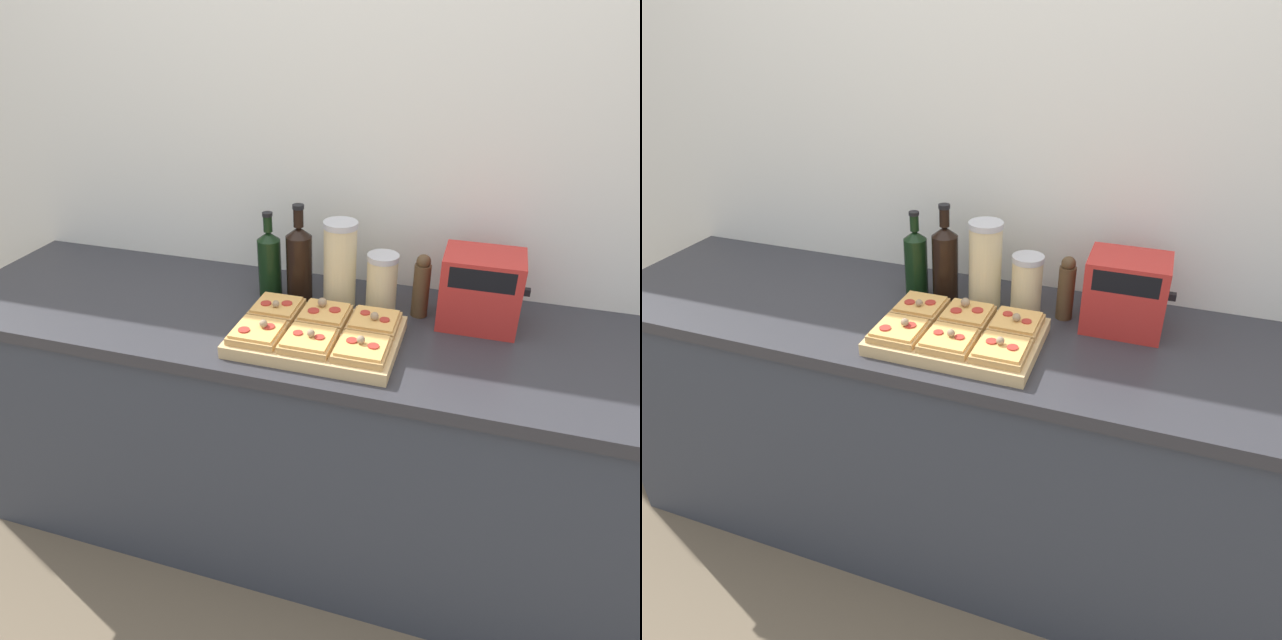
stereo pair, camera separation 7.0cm
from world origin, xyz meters
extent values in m
plane|color=brown|center=(0.00, 0.00, 0.00)|extent=(12.00, 12.00, 0.00)
cube|color=silver|center=(0.00, 0.68, 1.25)|extent=(6.00, 0.06, 2.50)
cube|color=#333842|center=(0.00, 0.32, 0.44)|extent=(2.60, 0.64, 0.88)
cube|color=#2D2D33|center=(0.00, 0.32, 0.90)|extent=(2.63, 0.67, 0.04)
cube|color=tan|center=(-0.06, 0.20, 0.93)|extent=(0.46, 0.32, 0.04)
cube|color=tan|center=(-0.20, 0.28, 0.96)|extent=(0.14, 0.14, 0.02)
cube|color=#E5A856|center=(-0.20, 0.28, 0.98)|extent=(0.13, 0.13, 0.01)
cylinder|color=#AD2D23|center=(-0.23, 0.26, 0.98)|extent=(0.03, 0.03, 0.00)
cylinder|color=#AD2D23|center=(-0.17, 0.28, 0.98)|extent=(0.03, 0.03, 0.00)
sphere|color=#937A5B|center=(-0.20, 0.25, 0.99)|extent=(0.02, 0.02, 0.02)
cube|color=tan|center=(-0.06, 0.28, 0.96)|extent=(0.14, 0.14, 0.02)
cube|color=#E5A856|center=(-0.06, 0.28, 0.98)|extent=(0.13, 0.13, 0.01)
cylinder|color=#AD2D23|center=(-0.09, 0.26, 0.98)|extent=(0.03, 0.03, 0.00)
cylinder|color=#AD2D23|center=(-0.03, 0.28, 0.98)|extent=(0.03, 0.03, 0.00)
sphere|color=#937A5B|center=(-0.07, 0.30, 0.99)|extent=(0.03, 0.03, 0.03)
cube|color=tan|center=(0.09, 0.28, 0.96)|extent=(0.14, 0.14, 0.02)
cube|color=#E5A856|center=(0.09, 0.28, 0.98)|extent=(0.13, 0.13, 0.01)
cylinder|color=#AD2D23|center=(0.06, 0.29, 0.98)|extent=(0.03, 0.03, 0.00)
cylinder|color=#AD2D23|center=(0.12, 0.27, 0.98)|extent=(0.03, 0.03, 0.00)
sphere|color=#937A5B|center=(0.10, 0.26, 0.99)|extent=(0.02, 0.02, 0.02)
cube|color=tan|center=(-0.20, 0.12, 0.96)|extent=(0.14, 0.14, 0.02)
cube|color=#E5A856|center=(-0.20, 0.12, 0.98)|extent=(0.13, 0.13, 0.01)
cylinder|color=#AD2D23|center=(-0.23, 0.10, 0.98)|extent=(0.03, 0.03, 0.00)
cylinder|color=#AD2D23|center=(-0.18, 0.14, 0.98)|extent=(0.03, 0.03, 0.00)
sphere|color=#937A5B|center=(-0.19, 0.13, 0.99)|extent=(0.02, 0.02, 0.02)
cube|color=tan|center=(-0.06, 0.12, 0.96)|extent=(0.14, 0.14, 0.02)
cube|color=#E5A856|center=(-0.06, 0.12, 0.98)|extent=(0.13, 0.13, 0.01)
cylinder|color=#AD2D23|center=(-0.09, 0.13, 0.98)|extent=(0.03, 0.03, 0.00)
cylinder|color=#AD2D23|center=(-0.02, 0.12, 0.98)|extent=(0.03, 0.03, 0.00)
sphere|color=#937A5B|center=(-0.05, 0.12, 0.99)|extent=(0.02, 0.02, 0.02)
cube|color=tan|center=(0.09, 0.12, 0.96)|extent=(0.14, 0.14, 0.02)
cube|color=#E5A856|center=(0.09, 0.12, 0.98)|extent=(0.13, 0.13, 0.01)
cylinder|color=#AD2D23|center=(0.06, 0.13, 0.98)|extent=(0.03, 0.03, 0.00)
cylinder|color=#AD2D23|center=(0.12, 0.12, 0.98)|extent=(0.03, 0.03, 0.00)
sphere|color=#937A5B|center=(0.09, 0.13, 0.99)|extent=(0.02, 0.02, 0.02)
cylinder|color=black|center=(-0.29, 0.45, 1.01)|extent=(0.08, 0.08, 0.19)
cone|color=black|center=(-0.29, 0.45, 1.12)|extent=(0.08, 0.08, 0.03)
cylinder|color=black|center=(-0.29, 0.45, 1.16)|extent=(0.03, 0.03, 0.05)
cylinder|color=black|center=(-0.29, 0.45, 1.19)|extent=(0.03, 0.03, 0.01)
cylinder|color=black|center=(-0.19, 0.45, 1.02)|extent=(0.08, 0.08, 0.22)
cone|color=black|center=(-0.19, 0.45, 1.15)|extent=(0.08, 0.08, 0.03)
cylinder|color=black|center=(-0.19, 0.45, 1.19)|extent=(0.03, 0.03, 0.06)
cylinder|color=black|center=(-0.19, 0.45, 1.23)|extent=(0.04, 0.04, 0.01)
cylinder|color=beige|center=(-0.06, 0.45, 1.05)|extent=(0.10, 0.10, 0.26)
cylinder|color=#B2B2B7|center=(-0.06, 0.45, 1.18)|extent=(0.11, 0.11, 0.02)
cylinder|color=beige|center=(0.08, 0.45, 1.00)|extent=(0.09, 0.09, 0.17)
cylinder|color=#B2B2B7|center=(0.08, 0.45, 1.09)|extent=(0.10, 0.10, 0.02)
cylinder|color=#47331E|center=(0.20, 0.45, 1.00)|extent=(0.05, 0.05, 0.17)
sphere|color=#47331E|center=(0.20, 0.45, 1.10)|extent=(0.04, 0.04, 0.04)
cube|color=red|center=(0.37, 0.45, 1.03)|extent=(0.23, 0.18, 0.22)
cube|color=black|center=(0.37, 0.36, 1.10)|extent=(0.18, 0.01, 0.06)
cube|color=black|center=(0.50, 0.45, 1.04)|extent=(0.02, 0.02, 0.02)
camera|label=1|loc=(0.36, -1.13, 1.77)|focal=32.00mm
camera|label=2|loc=(0.42, -1.11, 1.77)|focal=32.00mm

